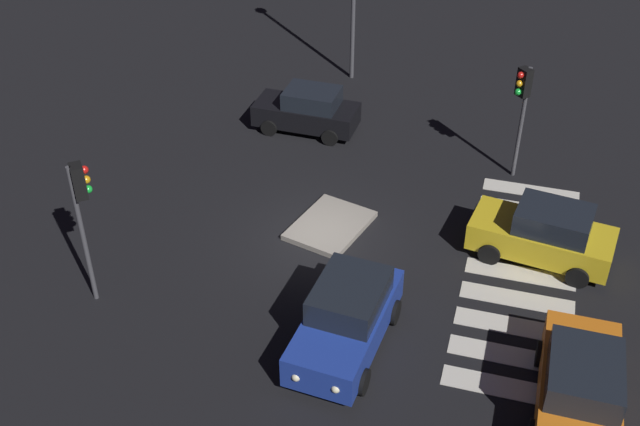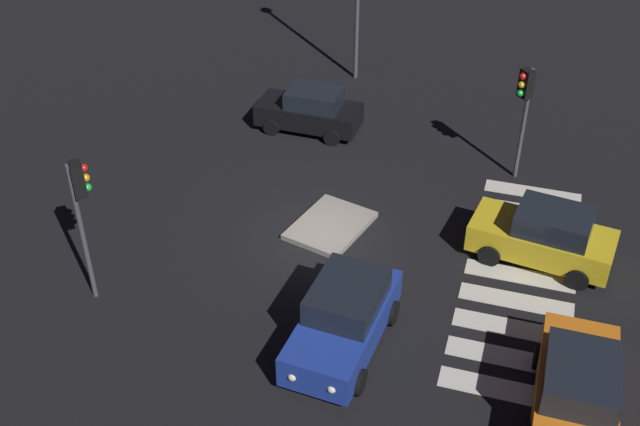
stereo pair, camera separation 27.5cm
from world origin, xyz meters
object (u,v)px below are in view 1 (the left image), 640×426
at_px(traffic_island, 330,226).
at_px(car_black, 308,110).
at_px(car_yellow, 544,234).
at_px(traffic_light_west, 81,200).
at_px(traffic_light_east, 522,96).
at_px(car_orange, 580,386).
at_px(car_blue, 347,318).

distance_m(traffic_island, car_black, 6.44).
height_order(car_yellow, traffic_light_west, traffic_light_west).
relative_size(traffic_island, traffic_light_east, 0.76).
bearing_deg(car_yellow, car_black, -23.07).
relative_size(car_orange, car_black, 1.09).
bearing_deg(traffic_island, car_yellow, -87.25).
height_order(traffic_island, traffic_light_west, traffic_light_west).
xyz_separation_m(traffic_island, car_black, (5.87, 2.53, 0.75)).
bearing_deg(traffic_light_east, car_orange, 58.36).
relative_size(car_orange, car_yellow, 0.99).
height_order(traffic_island, car_yellow, car_yellow).
distance_m(car_yellow, car_blue, 7.02).
height_order(car_orange, traffic_light_west, traffic_light_west).
bearing_deg(car_yellow, car_orange, 109.50).
height_order(car_orange, traffic_light_east, traffic_light_east).
bearing_deg(car_orange, traffic_light_west, 87.88).
distance_m(car_black, traffic_light_west, 11.51).
bearing_deg(car_blue, car_black, -153.10).
relative_size(car_yellow, traffic_light_east, 1.07).
xyz_separation_m(car_blue, traffic_light_west, (-0.10, 7.20, 2.40)).
bearing_deg(car_orange, traffic_island, 54.46).
xyz_separation_m(traffic_island, traffic_light_east, (4.73, -5.23, 3.02)).
xyz_separation_m(car_yellow, traffic_light_east, (4.41, 1.29, 2.21)).
distance_m(car_yellow, car_black, 10.63).
relative_size(traffic_light_west, traffic_light_east, 1.07).
bearing_deg(traffic_island, traffic_light_west, 132.70).
height_order(car_yellow, car_black, car_yellow).
distance_m(car_blue, car_black, 11.59).
height_order(traffic_light_west, traffic_light_east, traffic_light_west).
xyz_separation_m(car_black, traffic_light_west, (-10.86, 2.87, 2.49)).
bearing_deg(car_black, traffic_light_east, 173.12).
height_order(car_black, traffic_light_west, traffic_light_west).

